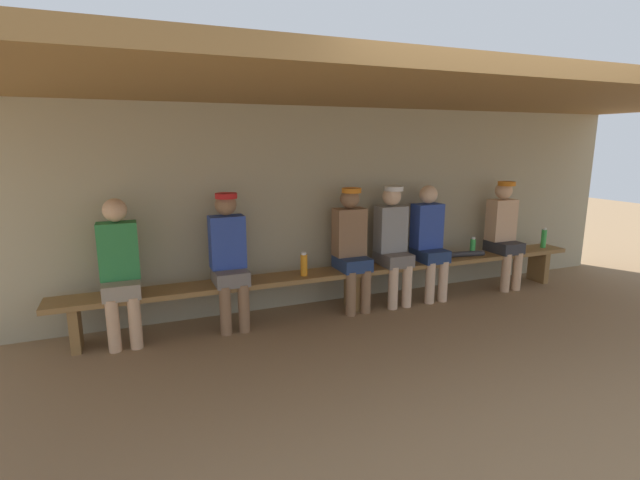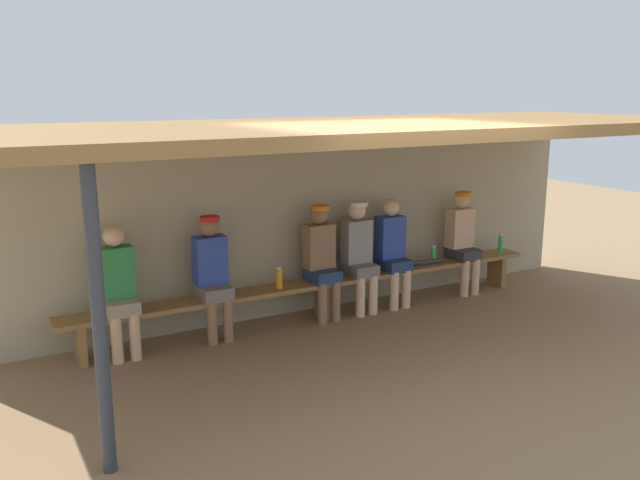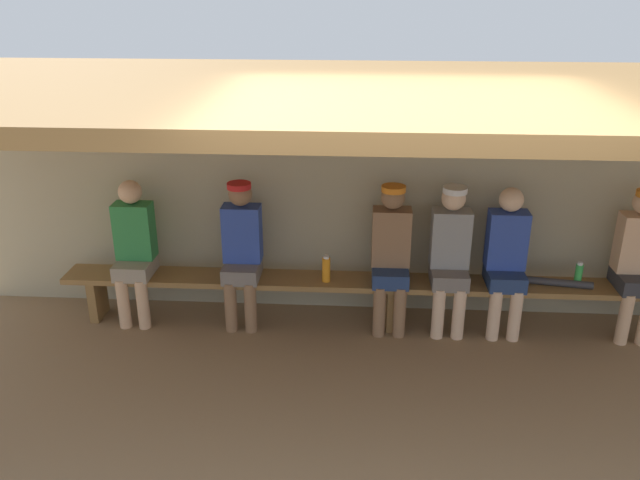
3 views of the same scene
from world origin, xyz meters
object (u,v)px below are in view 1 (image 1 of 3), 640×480
(bench, at_px, (353,275))
(water_bottle_orange, at_px, (473,247))
(player_leftmost, at_px, (393,240))
(water_bottle_green, at_px, (304,265))
(player_near_post, at_px, (504,230))
(water_bottle_blue, at_px, (544,238))
(player_in_blue, at_px, (229,254))
(player_in_white, at_px, (120,266))
(baseball_bat, at_px, (453,255))
(player_shirtless_tan, at_px, (429,238))
(player_middle, at_px, (351,243))

(bench, xyz_separation_m, water_bottle_orange, (1.63, -0.00, 0.18))
(player_leftmost, bearing_deg, water_bottle_green, -177.29)
(player_leftmost, relative_size, player_near_post, 1.00)
(water_bottle_blue, bearing_deg, player_in_blue, 179.69)
(bench, height_order, water_bottle_green, water_bottle_green)
(player_in_white, bearing_deg, player_in_blue, 0.03)
(player_in_white, distance_m, baseball_bat, 3.70)
(player_leftmost, distance_m, water_bottle_blue, 2.28)
(bench, bearing_deg, water_bottle_blue, -0.39)
(player_shirtless_tan, xyz_separation_m, player_in_white, (-3.33, 0.00, 0.00))
(player_leftmost, relative_size, water_bottle_blue, 5.09)
(water_bottle_green, bearing_deg, player_in_blue, 176.14)
(bench, xyz_separation_m, player_leftmost, (0.50, 0.00, 0.36))
(bench, distance_m, water_bottle_orange, 1.64)
(bench, xyz_separation_m, water_bottle_blue, (2.78, -0.02, 0.20))
(water_bottle_orange, xyz_separation_m, baseball_bat, (-0.28, 0.00, -0.07))
(bench, height_order, player_shirtless_tan, player_shirtless_tan)
(player_near_post, distance_m, player_middle, 2.13)
(player_shirtless_tan, bearing_deg, player_in_blue, 179.99)
(water_bottle_green, bearing_deg, player_near_post, 1.09)
(player_leftmost, height_order, player_shirtless_tan, player_leftmost)
(player_shirtless_tan, relative_size, baseball_bat, 1.64)
(player_near_post, bearing_deg, player_in_white, -179.99)
(water_bottle_blue, height_order, baseball_bat, water_bottle_blue)
(water_bottle_orange, relative_size, baseball_bat, 0.28)
(water_bottle_orange, bearing_deg, water_bottle_green, -178.79)
(baseball_bat, bearing_deg, water_bottle_orange, 8.72)
(baseball_bat, bearing_deg, player_near_post, 9.23)
(water_bottle_green, bearing_deg, baseball_bat, 1.42)
(player_in_white, height_order, water_bottle_blue, player_in_white)
(water_bottle_blue, relative_size, baseball_bat, 0.32)
(player_near_post, distance_m, water_bottle_green, 2.71)
(bench, distance_m, baseball_bat, 1.35)
(player_in_blue, xyz_separation_m, player_middle, (1.34, 0.00, 0.00))
(baseball_bat, bearing_deg, player_in_blue, -171.11)
(player_in_white, xyz_separation_m, baseball_bat, (3.69, -0.00, -0.24))
(player_in_blue, bearing_deg, player_shirtless_tan, -0.01)
(bench, relative_size, player_shirtless_tan, 4.49)
(water_bottle_blue, distance_m, baseball_bat, 1.43)
(player_leftmost, bearing_deg, player_near_post, 0.00)
(player_near_post, relative_size, player_in_blue, 1.00)
(player_shirtless_tan, height_order, water_bottle_blue, player_shirtless_tan)
(player_middle, relative_size, water_bottle_orange, 5.94)
(player_in_white, xyz_separation_m, water_bottle_orange, (3.97, -0.00, -0.16))
(player_middle, relative_size, water_bottle_blue, 5.09)
(player_in_blue, xyz_separation_m, player_in_white, (-0.99, -0.00, -0.02))
(bench, bearing_deg, player_in_white, 179.92)
(player_in_blue, distance_m, baseball_bat, 2.71)
(player_in_white, bearing_deg, water_bottle_blue, -0.25)
(player_near_post, height_order, player_in_blue, same)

